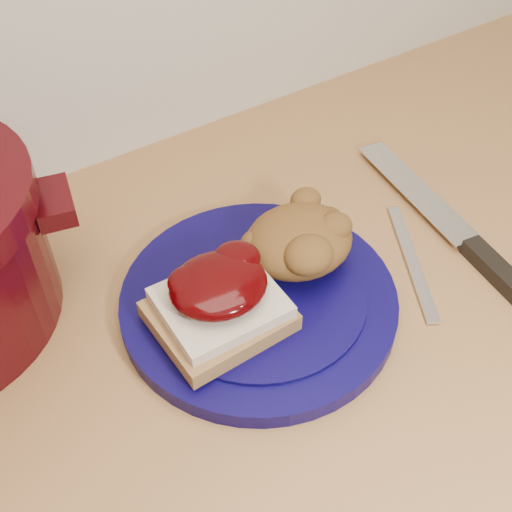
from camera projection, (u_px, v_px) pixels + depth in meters
base_cabinet at (234, 511)px, 0.97m from camera, size 4.00×0.60×0.86m
plate at (259, 300)px, 0.64m from camera, size 0.30×0.30×0.02m
sandwich at (219, 301)px, 0.59m from camera, size 0.12×0.11×0.06m
stuffing_mound at (299, 241)px, 0.64m from camera, size 0.12×0.11×0.06m
chef_knife at (479, 253)px, 0.69m from camera, size 0.07×0.32×0.02m
butter_knife at (412, 260)px, 0.69m from camera, size 0.09×0.16×0.00m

